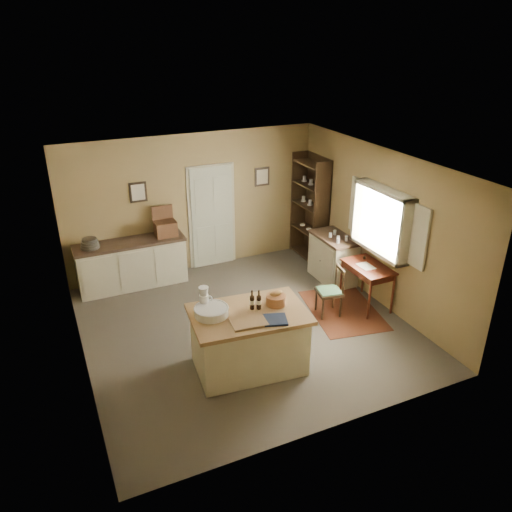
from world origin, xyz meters
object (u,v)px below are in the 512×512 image
at_px(sideboard, 132,262).
at_px(right_cabinet, 333,258).
at_px(desk_chair, 329,292).
at_px(shelving_unit, 312,208).
at_px(work_island, 248,338).
at_px(writing_desk, 368,271).

relative_size(sideboard, right_cabinet, 1.99).
relative_size(desk_chair, shelving_unit, 0.39).
relative_size(work_island, sideboard, 0.85).
distance_m(work_island, writing_desk, 2.69).
bearing_deg(right_cabinet, desk_chair, -125.25).
xyz_separation_m(work_island, shelving_unit, (2.72, 2.97, 0.59)).
xyz_separation_m(sideboard, shelving_unit, (3.70, -0.20, 0.59)).
relative_size(writing_desk, shelving_unit, 0.42).
distance_m(sideboard, desk_chair, 3.68).
bearing_deg(desk_chair, sideboard, 149.76).
bearing_deg(work_island, right_cabinet, 41.43).
xyz_separation_m(desk_chair, right_cabinet, (0.75, 1.06, 0.04)).
relative_size(work_island, shelving_unit, 0.79).
bearing_deg(writing_desk, sideboard, 145.76).
relative_size(sideboard, desk_chair, 2.38).
height_order(writing_desk, shelving_unit, shelving_unit).
height_order(desk_chair, shelving_unit, shelving_unit).
distance_m(desk_chair, right_cabinet, 1.30).
bearing_deg(work_island, shelving_unit, 53.33).
height_order(writing_desk, desk_chair, desk_chair).
height_order(work_island, writing_desk, work_island).
distance_m(sideboard, writing_desk, 4.29).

